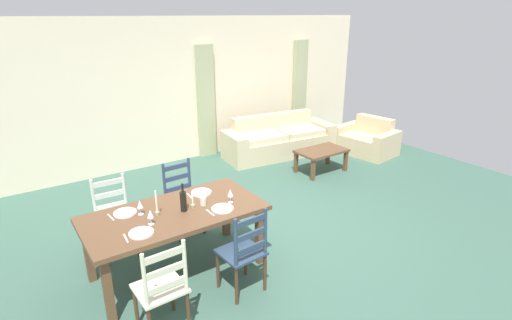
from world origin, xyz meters
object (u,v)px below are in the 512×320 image
Objects in this scene: coffee_table at (321,153)px; coffee_cup_primary at (203,201)px; dining_chair_far_left at (115,217)px; armchair_upholstered at (367,141)px; couch at (278,141)px; wine_glass_near_left at (150,214)px; dining_chair_far_right at (182,198)px; wine_bottle at (183,201)px; wine_glass_far_left at (140,205)px; wine_glass_near_right at (230,193)px; dining_chair_near_right at (244,252)px; dining_table at (175,219)px; dining_chair_near_left at (162,288)px.

coffee_cup_primary is at bearing -156.27° from coffee_table.
dining_chair_far_left is 0.76× the size of armchair_upholstered.
wine_glass_near_left is at bearing -143.97° from couch.
dining_chair_far_right reaches higher than couch.
dining_chair_far_right is at bearing 67.52° from wine_bottle.
wine_glass_near_left is 0.07× the size of couch.
wine_glass_near_left is at bearing -87.10° from wine_glass_far_left.
wine_glass_near_right is (0.17, -0.94, 0.38)m from dining_chair_far_right.
wine_glass_near_left is at bearing 140.74° from dining_chair_near_right.
dining_chair_near_right is at bearing -64.14° from wine_bottle.
couch is (3.80, 1.78, -0.19)m from dining_chair_far_left.
wine_glass_far_left is 0.67m from coffee_cup_primary.
dining_chair_near_right is 10.67× the size of coffee_cup_primary.
wine_glass_near_left and wine_glass_far_left have the same top height.
dining_chair_far_right is at bearing 89.40° from dining_chair_near_right.
dining_table is 0.40m from wine_glass_far_left.
wine_bottle is 3.51× the size of coffee_cup_primary.
dining_chair_near_left and dining_chair_far_left have the same top height.
dining_chair_near_left is at bearing -149.68° from wine_glass_near_right.
couch is (2.93, 3.25, -0.19)m from dining_chair_near_right.
dining_chair_far_right is at bearing -170.09° from armchair_upholstered.
dining_chair_near_right is at bearing -108.50° from wine_glass_near_right.
dining_chair_near_left is 0.79m from wine_glass_near_left.
dining_chair_near_right reaches higher than armchair_upholstered.
coffee_cup_primary is at bearing -6.53° from dining_table.
wine_glass_near_right is 0.13× the size of armchair_upholstered.
wine_glass_far_left is (-0.01, 0.27, 0.00)m from wine_glass_near_left.
couch is at bearing 149.30° from armchair_upholstered.
dining_chair_far_left is 5.48m from armchair_upholstered.
dining_chair_near_right is at bearing -90.60° from dining_chair_far_right.
dining_chair_near_right is at bearing -145.75° from coffee_table.
wine_bottle reaches higher than armchair_upholstered.
coffee_cup_primary is at bearing 97.83° from dining_chair_near_right.
dining_chair_far_right is (0.88, 0.03, 0.00)m from dining_chair_far_left.
dining_chair_far_right is 1.06m from wine_glass_far_left.
dining_table is at bearing -24.07° from wine_glass_far_left.
dining_chair_far_right reaches higher than wine_glass_near_left.
wine_glass_near_left is (-0.40, -0.08, -0.01)m from wine_bottle.
dining_chair_near_left reaches higher than dining_table.
couch is at bearing 47.96° from dining_chair_near_right.
dining_chair_far_right is 3.04× the size of wine_bottle.
wine_bottle is 0.45m from wine_glass_far_left.
dining_chair_far_left is (0.04, 1.55, 0.00)m from dining_chair_near_left.
couch is at bearing 40.92° from dining_chair_near_left.
dining_chair_far_right is 5.96× the size of wine_glass_near_left.
wine_bottle is 1.96× the size of wine_glass_far_left.
wine_glass_near_right is at bearing -40.71° from dining_chair_far_left.
wine_bottle is 4.19m from couch.
wine_glass_near_right is (0.19, 0.57, 0.38)m from dining_chair_near_right.
dining_chair_near_left reaches higher than coffee_cup_primary.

